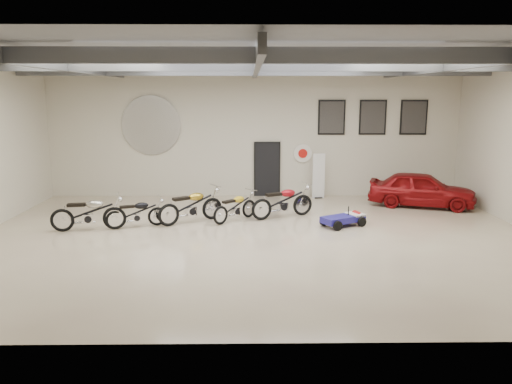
{
  "coord_description": "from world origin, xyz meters",
  "views": [
    {
      "loc": [
        -0.19,
        -13.52,
        4.03
      ],
      "look_at": [
        0.0,
        1.2,
        1.1
      ],
      "focal_mm": 35.0,
      "sensor_mm": 36.0,
      "label": 1
    }
  ],
  "objects_px": {
    "go_kart": "(347,216)",
    "motorcycle_yellow": "(235,206)",
    "motorcycle_red": "(283,201)",
    "banner_stand": "(319,175)",
    "motorcycle_black": "(136,213)",
    "motorcycle_silver": "(88,212)",
    "motorcycle_gold": "(191,205)",
    "vintage_car": "(422,189)"
  },
  "relations": [
    {
      "from": "motorcycle_gold",
      "to": "motorcycle_red",
      "type": "distance_m",
      "value": 2.99
    },
    {
      "from": "vintage_car",
      "to": "motorcycle_yellow",
      "type": "bearing_deg",
      "value": 125.35
    },
    {
      "from": "motorcycle_yellow",
      "to": "go_kart",
      "type": "height_order",
      "value": "motorcycle_yellow"
    },
    {
      "from": "motorcycle_gold",
      "to": "motorcycle_silver",
      "type": "bearing_deg",
      "value": 162.69
    },
    {
      "from": "motorcycle_black",
      "to": "go_kart",
      "type": "height_order",
      "value": "motorcycle_black"
    },
    {
      "from": "motorcycle_yellow",
      "to": "banner_stand",
      "type": "bearing_deg",
      "value": 1.91
    },
    {
      "from": "motorcycle_red",
      "to": "motorcycle_silver",
      "type": "bearing_deg",
      "value": 169.93
    },
    {
      "from": "go_kart",
      "to": "motorcycle_yellow",
      "type": "bearing_deg",
      "value": 140.35
    },
    {
      "from": "motorcycle_red",
      "to": "motorcycle_gold",
      "type": "bearing_deg",
      "value": 167.28
    },
    {
      "from": "motorcycle_red",
      "to": "go_kart",
      "type": "distance_m",
      "value": 2.18
    },
    {
      "from": "banner_stand",
      "to": "go_kart",
      "type": "distance_m",
      "value": 4.17
    },
    {
      "from": "motorcycle_silver",
      "to": "motorcycle_yellow",
      "type": "xyz_separation_m",
      "value": [
        4.33,
        1.1,
        -0.08
      ]
    },
    {
      "from": "banner_stand",
      "to": "vintage_car",
      "type": "relative_size",
      "value": 0.48
    },
    {
      "from": "motorcycle_silver",
      "to": "vintage_car",
      "type": "distance_m",
      "value": 11.41
    },
    {
      "from": "motorcycle_gold",
      "to": "vintage_car",
      "type": "bearing_deg",
      "value": -18.79
    },
    {
      "from": "banner_stand",
      "to": "motorcycle_red",
      "type": "bearing_deg",
      "value": -127.93
    },
    {
      "from": "banner_stand",
      "to": "motorcycle_black",
      "type": "xyz_separation_m",
      "value": [
        -6.12,
        -4.26,
        -0.43
      ]
    },
    {
      "from": "motorcycle_silver",
      "to": "motorcycle_gold",
      "type": "relative_size",
      "value": 0.98
    },
    {
      "from": "motorcycle_silver",
      "to": "motorcycle_black",
      "type": "bearing_deg",
      "value": 5.52
    },
    {
      "from": "go_kart",
      "to": "vintage_car",
      "type": "xyz_separation_m",
      "value": [
        3.2,
        2.62,
        0.33
      ]
    },
    {
      "from": "go_kart",
      "to": "vintage_car",
      "type": "distance_m",
      "value": 4.15
    },
    {
      "from": "go_kart",
      "to": "motorcycle_gold",
      "type": "bearing_deg",
      "value": 145.63
    },
    {
      "from": "banner_stand",
      "to": "motorcycle_red",
      "type": "height_order",
      "value": "banner_stand"
    },
    {
      "from": "motorcycle_yellow",
      "to": "motorcycle_red",
      "type": "relative_size",
      "value": 0.84
    },
    {
      "from": "motorcycle_black",
      "to": "motorcycle_silver",
      "type": "bearing_deg",
      "value": 173.72
    },
    {
      "from": "motorcycle_yellow",
      "to": "vintage_car",
      "type": "relative_size",
      "value": 0.49
    },
    {
      "from": "motorcycle_yellow",
      "to": "motorcycle_red",
      "type": "height_order",
      "value": "motorcycle_red"
    },
    {
      "from": "motorcycle_black",
      "to": "motorcycle_red",
      "type": "height_order",
      "value": "motorcycle_red"
    },
    {
      "from": "motorcycle_silver",
      "to": "motorcycle_gold",
      "type": "bearing_deg",
      "value": 8.05
    },
    {
      "from": "motorcycle_gold",
      "to": "go_kart",
      "type": "relative_size",
      "value": 1.3
    },
    {
      "from": "banner_stand",
      "to": "go_kart",
      "type": "relative_size",
      "value": 1.06
    },
    {
      "from": "motorcycle_gold",
      "to": "motorcycle_red",
      "type": "height_order",
      "value": "motorcycle_gold"
    },
    {
      "from": "motorcycle_yellow",
      "to": "go_kart",
      "type": "xyz_separation_m",
      "value": [
        3.46,
        -0.62,
        -0.17
      ]
    },
    {
      "from": "go_kart",
      "to": "vintage_car",
      "type": "height_order",
      "value": "vintage_car"
    },
    {
      "from": "banner_stand",
      "to": "motorcycle_silver",
      "type": "xyz_separation_m",
      "value": [
        -7.47,
        -4.6,
        -0.34
      ]
    },
    {
      "from": "motorcycle_silver",
      "to": "motorcycle_yellow",
      "type": "height_order",
      "value": "motorcycle_silver"
    },
    {
      "from": "motorcycle_black",
      "to": "vintage_car",
      "type": "xyz_separation_m",
      "value": [
        9.64,
        2.76,
        0.17
      ]
    },
    {
      "from": "motorcycle_silver",
      "to": "motorcycle_red",
      "type": "relative_size",
      "value": 0.99
    },
    {
      "from": "motorcycle_silver",
      "to": "motorcycle_black",
      "type": "distance_m",
      "value": 1.39
    },
    {
      "from": "motorcycle_gold",
      "to": "vintage_car",
      "type": "height_order",
      "value": "vintage_car"
    },
    {
      "from": "motorcycle_gold",
      "to": "motorcycle_red",
      "type": "bearing_deg",
      "value": -22.56
    },
    {
      "from": "motorcycle_yellow",
      "to": "motorcycle_red",
      "type": "bearing_deg",
      "value": -31.89
    }
  ]
}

